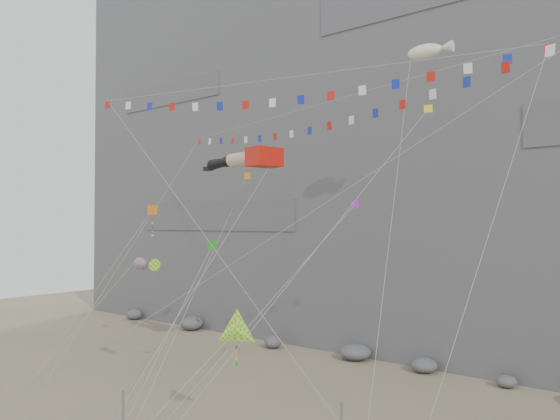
# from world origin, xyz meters

# --- Properties ---
(ground) EXTENTS (120.00, 120.00, 0.00)m
(ground) POSITION_xyz_m (0.00, 0.00, 0.00)
(ground) COLOR gray
(ground) RESTS_ON ground
(cliff) EXTENTS (80.00, 28.00, 50.00)m
(cliff) POSITION_xyz_m (0.00, 32.00, 25.00)
(cliff) COLOR slate
(cliff) RESTS_ON ground
(talus_boulders) EXTENTS (60.00, 3.00, 1.20)m
(talus_boulders) POSITION_xyz_m (0.00, 17.00, 0.60)
(talus_boulders) COLOR slate
(talus_boulders) RESTS_ON ground
(legs_kite) EXTENTS (8.24, 16.72, 21.50)m
(legs_kite) POSITION_xyz_m (-1.99, 5.88, 15.67)
(legs_kite) COLOR red
(legs_kite) RESTS_ON ground
(flag_banner_upper) EXTENTS (36.15, 17.58, 27.33)m
(flag_banner_upper) POSITION_xyz_m (1.75, 9.29, 19.59)
(flag_banner_upper) COLOR red
(flag_banner_upper) RESTS_ON ground
(flag_banner_lower) EXTENTS (28.63, 10.02, 24.00)m
(flag_banner_lower) POSITION_xyz_m (2.71, 4.41, 20.30)
(flag_banner_lower) COLOR red
(flag_banner_lower) RESTS_ON ground
(harlequin_kite) EXTENTS (4.27, 8.75, 14.97)m
(harlequin_kite) POSITION_xyz_m (-10.83, 4.62, 12.25)
(harlequin_kite) COLOR red
(harlequin_kite) RESTS_ON ground
(fish_windsock) EXTENTS (7.71, 6.13, 11.56)m
(fish_windsock) POSITION_xyz_m (-6.88, 0.65, 8.53)
(fish_windsock) COLOR #FF530D
(fish_windsock) RESTS_ON ground
(delta_kite) EXTENTS (3.54, 7.26, 9.07)m
(delta_kite) POSITION_xyz_m (4.77, -2.28, 5.90)
(delta_kite) COLOR yellow
(delta_kite) RESTS_ON ground
(blimp_windsock) EXTENTS (5.99, 16.42, 28.02)m
(blimp_windsock) POSITION_xyz_m (8.21, 12.50, 22.81)
(blimp_windsock) COLOR #EBE8C1
(blimp_windsock) RESTS_ON ground
(small_kite_a) EXTENTS (5.24, 14.80, 21.08)m
(small_kite_a) POSITION_xyz_m (-4.87, 8.92, 14.66)
(small_kite_a) COLOR orange
(small_kite_a) RESTS_ON ground
(small_kite_b) EXTENTS (5.87, 12.18, 17.72)m
(small_kite_b) POSITION_xyz_m (6.98, 4.94, 12.06)
(small_kite_b) COLOR purple
(small_kite_b) RESTS_ON ground
(small_kite_c) EXTENTS (1.61, 8.37, 12.56)m
(small_kite_c) POSITION_xyz_m (-0.87, 1.44, 9.80)
(small_kite_c) COLOR #1C9917
(small_kite_c) RESTS_ON ground
(small_kite_d) EXTENTS (8.71, 13.77, 23.47)m
(small_kite_d) POSITION_xyz_m (10.73, 6.30, 17.12)
(small_kite_d) COLOR yellow
(small_kite_d) RESTS_ON ground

